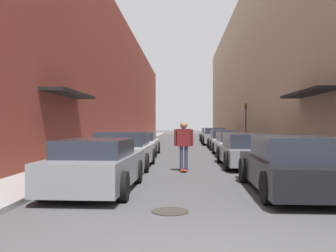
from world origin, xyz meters
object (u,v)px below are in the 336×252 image
traffic_light (246,118)px  parked_car_right_4 (214,136)px  parked_car_right_1 (248,151)px  parked_car_left_0 (97,166)px  skateboarder (184,141)px  parked_car_left_1 (124,150)px  parked_car_right_5 (210,135)px  parked_car_right_0 (292,165)px  parked_car_right_3 (223,140)px  parked_car_left_2 (141,144)px  parked_car_right_2 (234,144)px  manhole_cover (170,211)px

traffic_light → parked_car_right_4: bearing=-177.7°
parked_car_right_1 → parked_car_right_4: parked_car_right_4 is taller
parked_car_left_0 → skateboarder: 4.50m
parked_car_left_1 → parked_car_right_5: size_ratio=1.05×
parked_car_right_0 → parked_car_right_4: bearing=90.3°
parked_car_right_3 → parked_car_left_0: bearing=-106.7°
parked_car_right_1 → traffic_light: bearing=80.8°
parked_car_left_2 → parked_car_right_5: 17.43m
parked_car_left_2 → parked_car_left_0: bearing=-89.3°
parked_car_left_0 → parked_car_right_4: 21.92m
parked_car_right_3 → parked_car_right_4: parked_car_right_4 is taller
parked_car_left_0 → parked_car_right_5: parked_car_right_5 is taller
parked_car_right_3 → skateboarder: skateboarder is taller
parked_car_right_2 → skateboarder: 7.18m
parked_car_left_0 → parked_car_right_4: (4.63, 21.43, 0.04)m
parked_car_left_0 → parked_car_left_2: bearing=90.7°
parked_car_right_0 → skateboarder: bearing=123.4°
parked_car_right_2 → parked_car_right_4: (-0.15, 10.84, 0.07)m
parked_car_left_1 → parked_car_right_0: 6.86m
parked_car_right_1 → traffic_light: traffic_light is taller
parked_car_left_1 → parked_car_right_4: bearing=74.0°
parked_car_left_2 → parked_car_right_3: parked_car_right_3 is taller
parked_car_right_4 → skateboarder: 17.67m
parked_car_left_0 → manhole_cover: 2.88m
skateboarder → manhole_cover: 6.13m
skateboarder → parked_car_left_1: bearing=157.1°
parked_car_right_1 → parked_car_right_3: bearing=89.1°
parked_car_left_0 → parked_car_left_1: 4.88m
parked_car_right_4 → parked_car_left_1: bearing=-106.0°
parked_car_left_2 → traffic_light: size_ratio=1.29×
parked_car_right_4 → traffic_light: traffic_light is taller
parked_car_right_4 → parked_car_right_3: bearing=-88.6°
parked_car_right_1 → parked_car_right_5: 21.91m
parked_car_right_1 → parked_car_right_5: (0.16, 21.91, 0.01)m
parked_car_left_1 → parked_car_right_4: size_ratio=0.93×
parked_car_right_0 → parked_car_right_1: parked_car_right_0 is taller
parked_car_right_2 → parked_car_left_0: bearing=-114.3°
parked_car_left_1 → traffic_light: (7.31, 16.65, 1.46)m
parked_car_right_1 → parked_car_right_2: 5.11m
manhole_cover → traffic_light: 24.32m
parked_car_left_0 → traffic_light: traffic_light is taller
parked_car_left_2 → parked_car_right_5: parked_car_right_5 is taller
parked_car_right_0 → parked_car_left_0: bearing=-179.9°
parked_car_right_5 → traffic_light: size_ratio=1.31×
skateboarder → parked_car_left_0: bearing=-118.5°
parked_car_right_0 → parked_car_right_5: bearing=89.9°
parked_car_right_2 → traffic_light: bearing=77.5°
parked_car_right_5 → manhole_cover: (-2.89, -29.50, -0.62)m
parked_car_left_2 → traffic_light: traffic_light is taller
traffic_light → manhole_cover: bearing=-102.7°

